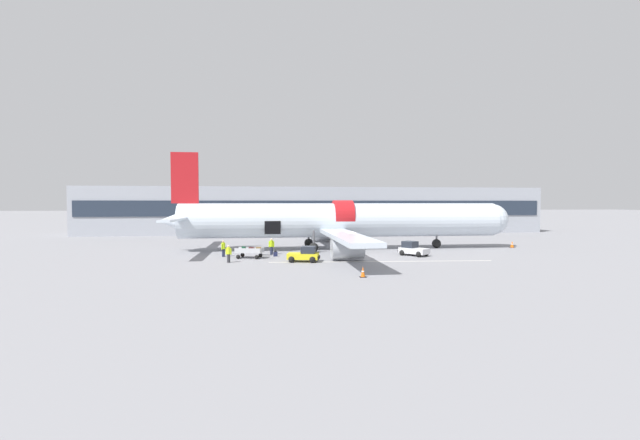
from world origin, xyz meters
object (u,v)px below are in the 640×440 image
baggage_tug_lead (305,255)px  ground_crew_loader_a (229,253)px  baggage_tug_mid (413,249)px  ground_crew_loader_b (223,248)px  ground_crew_driver (271,246)px  suitcase_on_tarmac_upright (275,254)px  airplane (338,221)px  baggage_cart_loading (251,253)px

baggage_tug_lead → ground_crew_loader_a: bearing=177.4°
baggage_tug_mid → ground_crew_loader_b: 18.78m
ground_crew_loader_b → baggage_tug_lead: bearing=-30.6°
ground_crew_loader_a → ground_crew_driver: (3.84, 5.41, 0.06)m
baggage_tug_mid → ground_crew_driver: 14.28m
ground_crew_loader_b → suitcase_on_tarmac_upright: 5.11m
ground_crew_driver → ground_crew_loader_b: bearing=-165.2°
baggage_tug_mid → ground_crew_loader_a: 18.08m
baggage_tug_mid → ground_crew_driver: size_ratio=1.90×
baggage_tug_lead → ground_crew_driver: (-2.87, 5.71, 0.27)m
ground_crew_loader_a → suitcase_on_tarmac_upright: (4.20, 3.85, -0.59)m
ground_crew_loader_a → baggage_tug_lead: bearing=-2.6°
baggage_tug_lead → ground_crew_loader_a: size_ratio=1.99×
ground_crew_loader_a → ground_crew_loader_b: (-0.85, 4.17, 0.03)m
baggage_tug_mid → ground_crew_loader_b: (-18.72, 1.45, 0.23)m
baggage_tug_mid → ground_crew_loader_b: bearing=175.6°
baggage_tug_lead → suitcase_on_tarmac_upright: 4.87m
ground_crew_driver → suitcase_on_tarmac_upright: size_ratio=2.91×
baggage_tug_mid → suitcase_on_tarmac_upright: bearing=175.3°
airplane → baggage_cart_loading: 11.90m
ground_crew_loader_b → ground_crew_driver: (4.70, 1.24, 0.03)m
ground_crew_driver → suitcase_on_tarmac_upright: bearing=-77.0°
ground_crew_loader_a → airplane: bearing=39.1°
baggage_tug_lead → ground_crew_driver: ground_crew_driver is taller
airplane → suitcase_on_tarmac_upright: size_ratio=70.01×
baggage_tug_lead → baggage_cart_loading: (-4.89, 3.13, -0.07)m
airplane → baggage_tug_lead: bearing=-116.2°
baggage_cart_loading → baggage_tug_lead: bearing=-32.6°
ground_crew_loader_b → ground_crew_driver: bearing=14.8°
airplane → baggage_tug_mid: (6.44, -6.58, -2.60)m
baggage_tug_lead → suitcase_on_tarmac_upright: (-2.51, 4.15, -0.37)m
airplane → suitcase_on_tarmac_upright: bearing=-143.0°
baggage_tug_mid → ground_crew_loader_a: size_ratio=2.03×
airplane → baggage_cart_loading: (-9.61, -6.47, -2.68)m
baggage_cart_loading → suitcase_on_tarmac_upright: baggage_cart_loading is taller
baggage_tug_lead → ground_crew_loader_b: bearing=149.4°
baggage_tug_mid → suitcase_on_tarmac_upright: 13.72m
baggage_tug_lead → baggage_cart_loading: size_ratio=0.87×
baggage_tug_mid → suitcase_on_tarmac_upright: size_ratio=5.52×
baggage_tug_mid → baggage_cart_loading: 16.05m
baggage_tug_mid → baggage_cart_loading: size_ratio=0.89×
baggage_tug_mid → suitcase_on_tarmac_upright: (-13.66, 1.13, -0.38)m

